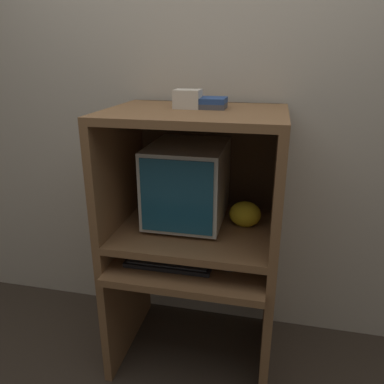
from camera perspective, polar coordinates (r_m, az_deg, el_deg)
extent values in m
cube|color=beige|center=(2.13, 2.71, 11.74)|extent=(6.00, 0.06, 2.60)
cube|color=brown|center=(2.25, -9.78, -14.90)|extent=(0.04, 0.64, 0.65)
cube|color=brown|center=(2.12, 11.43, -17.50)|extent=(0.04, 0.64, 0.65)
cube|color=brown|center=(1.84, -0.70, -11.85)|extent=(0.75, 0.39, 0.04)
cube|color=brown|center=(2.05, -10.43, -5.85)|extent=(0.04, 0.64, 0.13)
cube|color=brown|center=(1.91, 12.25, -8.07)|extent=(0.04, 0.64, 0.13)
cube|color=brown|center=(1.92, 0.47, -5.75)|extent=(0.75, 0.64, 0.04)
cube|color=brown|center=(1.93, -11.10, 3.85)|extent=(0.04, 0.64, 0.59)
cube|color=brown|center=(1.77, 13.10, 2.28)|extent=(0.04, 0.64, 0.59)
cube|color=brown|center=(1.75, 0.53, 11.85)|extent=(0.75, 0.64, 0.04)
cube|color=#48321E|center=(2.10, 2.27, 5.57)|extent=(0.75, 0.01, 0.59)
cylinder|color=beige|center=(1.98, -0.62, -4.01)|extent=(0.21, 0.21, 0.02)
cube|color=beige|center=(1.91, -0.64, 1.58)|extent=(0.38, 0.45, 0.39)
cube|color=navy|center=(1.70, -2.39, -0.83)|extent=(0.34, 0.01, 0.35)
cube|color=black|center=(1.84, -3.58, -10.83)|extent=(0.42, 0.13, 0.02)
cube|color=#333335|center=(1.83, -3.59, -10.48)|extent=(0.39, 0.10, 0.01)
ellipsoid|color=#28282B|center=(1.80, 5.52, -11.40)|extent=(0.07, 0.05, 0.03)
ellipsoid|color=gold|center=(1.91, 8.10, -3.35)|extent=(0.16, 0.12, 0.13)
cube|color=#4C4C51|center=(1.79, 2.04, 13.01)|extent=(0.19, 0.12, 0.02)
cube|color=navy|center=(1.80, 2.11, 13.82)|extent=(0.19, 0.14, 0.02)
cube|color=beige|center=(1.79, -0.68, 14.00)|extent=(0.12, 0.10, 0.08)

